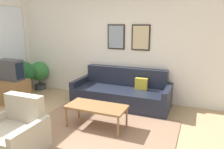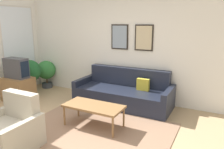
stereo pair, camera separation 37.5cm
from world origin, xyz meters
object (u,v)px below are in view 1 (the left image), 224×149
Objects in this scene: couch at (122,93)px; coffee_table at (96,108)px; tv at (10,70)px; potted_plant_tall at (23,74)px; armchair at (14,136)px.

couch is 2.04× the size of coffee_table.
tv is 0.64× the size of potted_plant_tall.
couch reaches higher than coffee_table.
tv reaches higher than coffee_table.
coffee_table is (-0.04, -1.28, 0.10)m from couch.
coffee_table is at bearing -18.27° from potted_plant_tall.
armchair is at bearing -108.15° from couch.
tv is at bearing -158.99° from couch.
tv is at bearing -78.71° from potted_plant_tall.
coffee_table is 1.33× the size of armchair.
couch reaches higher than armchair.
couch is 2.66m from tv.
coffee_table is 2.46m from tv.
coffee_table is at bearing -91.60° from couch.
coffee_table is 1.18× the size of potted_plant_tall.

